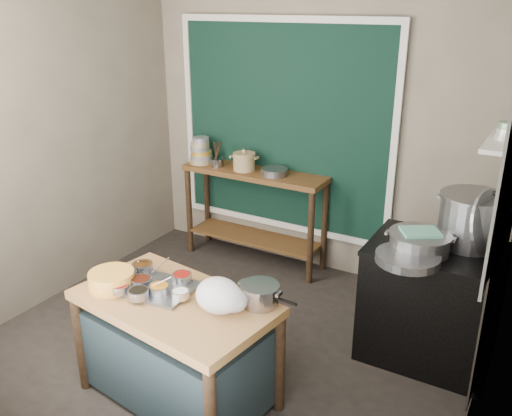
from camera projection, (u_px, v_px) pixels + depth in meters
The scene contains 29 objects.
floor at pixel (233, 339), 4.26m from camera, with size 3.50×3.00×0.02m, color black.
back_wall at pixel (319, 126), 4.97m from camera, with size 3.50×0.02×2.80m, color #766E5B.
left_wall at pixel (55, 137), 4.57m from camera, with size 0.02×3.00×2.80m, color #766E5B.
right_wall at pixel (504, 214), 2.93m from camera, with size 0.02×3.00×2.80m, color #766E5B.
curtain_panel at pixel (283, 128), 5.12m from camera, with size 2.10×0.02×1.90m, color black.
curtain_frame at pixel (282, 128), 5.11m from camera, with size 2.22×0.03×2.02m, color beige, non-canonical shape.
soot_patch at pixel (496, 278), 3.72m from camera, with size 0.01×1.30×1.30m, color black.
wall_shelf at pixel (504, 142), 3.61m from camera, with size 0.22×0.70×0.03m, color beige.
prep_table at pixel (177, 350), 3.49m from camera, with size 1.25×0.72×0.75m, color brown.
back_counter at pixel (254, 216), 5.38m from camera, with size 1.45×0.40×0.95m, color #573518.
stove_block at pixel (431, 304), 3.92m from camera, with size 0.90×0.68×0.85m, color black.
stove_top at pixel (438, 249), 3.76m from camera, with size 0.92×0.69×0.03m, color black.
condiment_tray at pixel (155, 287), 3.47m from camera, with size 0.50×0.36×0.02m, color gray.
condiment_bowls at pixel (147, 282), 3.46m from camera, with size 0.58×0.43×0.06m.
yellow_basin at pixel (112, 280), 3.47m from camera, with size 0.29×0.29×0.11m, color gold.
saucepan at pixel (260, 295), 3.27m from camera, with size 0.25×0.25×0.13m, color gray, non-canonical shape.
plastic_bag_a at pixel (219, 295), 3.19m from camera, with size 0.29×0.24×0.21m, color white.
plastic_bag_b at pixel (232, 300), 3.20m from camera, with size 0.19×0.16×0.14m, color white.
bowl_stack at pixel (201, 152), 5.42m from camera, with size 0.23×0.23×0.26m.
utensil_cup at pixel (217, 163), 5.33m from camera, with size 0.13×0.13×0.08m, color gray.
ceramic_crock at pixel (244, 163), 5.20m from camera, with size 0.23×0.23×0.15m, color #977E52, non-canonical shape.
wide_bowl at pixel (274, 172), 5.07m from camera, with size 0.25×0.25×0.06m, color gray.
stock_pot at pixel (472, 220), 3.74m from camera, with size 0.47×0.47×0.37m, color gray, non-canonical shape.
pot_lid at pixel (487, 223), 3.59m from camera, with size 0.45×0.45×0.02m, color gray.
steamer at pixel (419, 243), 3.66m from camera, with size 0.43×0.43×0.14m, color gray, non-canonical shape.
green_cloth at pixel (421, 232), 3.63m from camera, with size 0.25×0.19×0.02m, color #5EAE9B.
shallow_pan at pixel (408, 258), 3.54m from camera, with size 0.42×0.42×0.06m, color gray.
shelf_bowl_stack at pixel (506, 132), 3.58m from camera, with size 0.15×0.15×0.12m.
shelf_bowl_green at pixel (508, 132), 3.73m from camera, with size 0.12×0.12×0.04m, color gray.
Camera 1 is at (1.96, -3.03, 2.48)m, focal length 38.00 mm.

